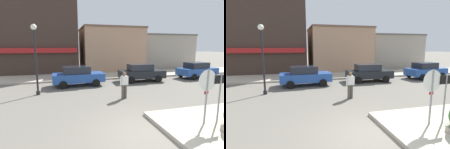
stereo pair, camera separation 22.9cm
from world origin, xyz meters
TOP-DOWN VIEW (x-y plane):
  - ground_plane at (0.00, 0.00)m, footprint 160.00×160.00m
  - kerb_far at (0.00, 12.49)m, footprint 80.00×4.00m
  - stop_sign at (2.31, 0.03)m, footprint 0.82×0.07m
  - one_way_sign at (2.94, 0.02)m, footprint 0.60×0.06m
  - lamp_post at (-4.59, 6.73)m, footprint 0.36×0.36m
  - parked_car_nearest at (-1.83, 8.75)m, footprint 4.07×2.02m
  - parked_car_second at (3.79, 9.01)m, footprint 4.08×2.03m
  - parked_car_third at (9.90, 9.11)m, footprint 4.16×2.20m
  - pedestrian_crossing_near at (0.56, 4.47)m, footprint 0.56×0.26m
  - building_corner_shop at (-5.29, 18.71)m, footprint 8.38×8.94m
  - building_storefront_left_near at (3.15, 17.85)m, footprint 7.51×7.70m
  - building_storefront_left_mid at (11.15, 18.52)m, footprint 7.69×6.83m

SIDE VIEW (x-z plane):
  - ground_plane at x=0.00m, z-range 0.00..0.00m
  - kerb_far at x=0.00m, z-range 0.00..0.15m
  - parked_car_nearest at x=-1.83m, z-range 0.03..1.59m
  - parked_car_second at x=3.79m, z-range 0.03..1.59m
  - parked_car_third at x=9.90m, z-range 0.03..1.59m
  - pedestrian_crossing_near at x=0.56m, z-range 0.06..1.67m
  - one_way_sign at x=2.94m, z-range 0.28..2.38m
  - stop_sign at x=2.31m, z-range 0.37..2.67m
  - building_storefront_left_mid at x=11.15m, z-range 0.00..4.76m
  - building_storefront_left_near at x=3.15m, z-range 0.00..5.47m
  - lamp_post at x=-4.59m, z-range 0.69..5.23m
  - building_corner_shop at x=-5.29m, z-range 0.00..8.72m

